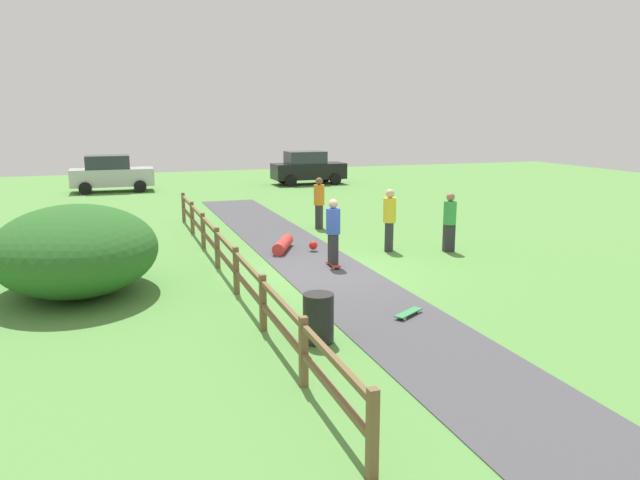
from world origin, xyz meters
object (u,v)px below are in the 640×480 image
at_px(skater_fallen, 285,245).
at_px(bystander_yellow, 389,217).
at_px(parked_car_silver, 111,174).
at_px(trash_bin, 318,318).
at_px(bystander_green, 450,219).
at_px(skateboard_loose, 408,313).
at_px(parked_car_black, 308,168).
at_px(bush_large, 76,250).
at_px(bystander_orange, 319,200).
at_px(skater_riding, 333,229).

xyz_separation_m(skater_fallen, bystander_yellow, (2.96, -0.98, 0.84)).
height_order(bystander_yellow, parked_car_silver, parked_car_silver).
bearing_deg(trash_bin, bystander_green, 43.63).
relative_size(skateboard_loose, parked_car_black, 0.18).
xyz_separation_m(trash_bin, bystander_yellow, (4.42, 6.45, 0.59)).
xyz_separation_m(bush_large, trash_bin, (4.23, -4.77, -0.56)).
relative_size(bush_large, parked_car_silver, 1.04).
bearing_deg(bystander_orange, skater_fallen, -124.13).
distance_m(bystander_yellow, parked_car_silver, 19.48).
distance_m(skateboard_loose, parked_car_silver, 24.24).
relative_size(skater_riding, parked_car_silver, 0.43).
relative_size(parked_car_silver, parked_car_black, 1.00).
relative_size(skater_riding, bystander_yellow, 0.98).
distance_m(bush_large, parked_car_black, 22.84).
relative_size(bystander_green, bystander_orange, 0.96).
bearing_deg(bystander_yellow, skateboard_loose, -111.39).
bearing_deg(bush_large, parked_car_silver, 87.35).
xyz_separation_m(skater_fallen, bystander_green, (4.61, -1.63, 0.78)).
height_order(trash_bin, skater_riding, skater_riding).
distance_m(bystander_green, bystander_orange, 5.40).
height_order(bystander_green, bystander_orange, bystander_orange).
distance_m(trash_bin, skater_riding, 5.57).
height_order(skater_fallen, bystander_yellow, bystander_yellow).
height_order(skater_fallen, parked_car_silver, parked_car_silver).
xyz_separation_m(bystander_green, parked_car_silver, (-9.41, 18.53, -0.02)).
bearing_deg(skater_fallen, bystander_green, -19.47).
distance_m(bush_large, skateboard_loose, 7.63).
distance_m(skateboard_loose, bystander_yellow, 6.21).
bearing_deg(skateboard_loose, bystander_green, 52.43).
bearing_deg(parked_car_black, skateboard_loose, -102.88).
relative_size(skater_riding, skateboard_loose, 2.34).
bearing_deg(parked_car_black, bystander_green, -94.62).
relative_size(skater_riding, skater_fallen, 1.14).
distance_m(skater_fallen, bystander_green, 4.96).
xyz_separation_m(bystander_green, bystander_yellow, (-1.66, 0.65, 0.06)).
height_order(bush_large, skater_riding, bush_large).
height_order(trash_bin, bystander_green, bystander_green).
bearing_deg(bystander_green, skateboard_loose, -127.57).
height_order(bush_large, bystander_green, bush_large).
bearing_deg(parked_car_silver, trash_bin, -82.21).
xyz_separation_m(bystander_orange, parked_car_silver, (-6.95, 13.71, -0.06)).
distance_m(parked_car_silver, parked_car_black, 10.90).
relative_size(skateboard_loose, bystander_yellow, 0.42).
relative_size(bush_large, skater_riding, 2.41).
bearing_deg(bystander_green, parked_car_silver, 116.92).
relative_size(skateboard_loose, parked_car_silver, 0.19).
bearing_deg(trash_bin, parked_car_silver, 97.79).
xyz_separation_m(bush_large, skater_fallen, (5.70, 2.66, -0.81)).
xyz_separation_m(bush_large, parked_car_silver, (0.90, 19.56, -0.05)).
bearing_deg(skater_fallen, bush_large, -154.96).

